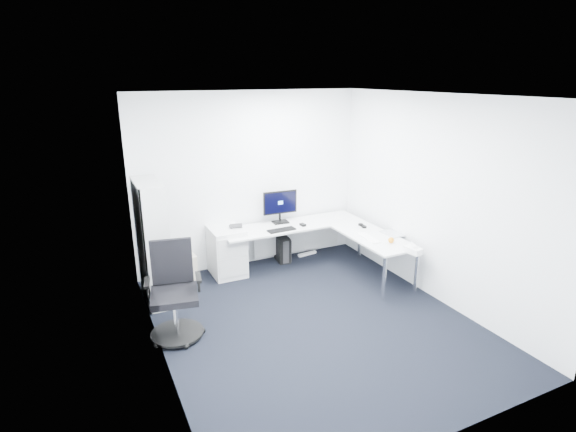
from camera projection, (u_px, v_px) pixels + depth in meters
name	position (u px, v px, depth m)	size (l,w,h in m)	color
ground	(314.00, 322.00, 5.53)	(4.20, 4.20, 0.00)	black
ceiling	(318.00, 96.00, 4.72)	(4.20, 4.20, 0.00)	white
wall_back	(250.00, 180.00, 6.94)	(3.60, 0.02, 2.70)	white
wall_front	(453.00, 295.00, 3.32)	(3.60, 0.02, 2.70)	white
wall_left	(155.00, 242.00, 4.39)	(0.02, 4.20, 2.70)	white
wall_right	(436.00, 200.00, 5.87)	(0.02, 4.20, 2.70)	white
l_desk	(302.00, 251.00, 6.87)	(2.28, 1.28, 0.67)	silver
drawer_pedestal	(227.00, 251.00, 6.77)	(0.48, 0.59, 0.73)	silver
bookshelf	(153.00, 242.00, 5.87)	(0.32, 0.82, 1.64)	silver
task_chair	(174.00, 293.00, 5.05)	(0.63, 0.63, 1.12)	black
black_pc_tower	(282.00, 248.00, 7.34)	(0.19, 0.42, 0.41)	black
beige_pc_tower	(188.00, 265.00, 6.72)	(0.18, 0.39, 0.37)	beige
power_strip	(307.00, 254.00, 7.59)	(0.35, 0.06, 0.04)	white
monitor	(280.00, 207.00, 7.04)	(0.56, 0.18, 0.53)	black
black_keyboard	(282.00, 230.00, 6.76)	(0.43, 0.15, 0.02)	black
mouse	(303.00, 225.00, 6.97)	(0.06, 0.10, 0.03)	black
desk_phone	(236.00, 227.00, 6.72)	(0.18, 0.18, 0.13)	#28272A
laptop	(393.00, 227.00, 6.58)	(0.34, 0.33, 0.24)	silver
white_keyboard	(368.00, 238.00, 6.44)	(0.13, 0.46, 0.02)	white
headphones	(362.00, 225.00, 6.94)	(0.11, 0.18, 0.05)	black
orange_fruit	(391.00, 240.00, 6.25)	(0.08, 0.08, 0.08)	orange
tissue_box	(413.00, 250.00, 5.89)	(0.12, 0.23, 0.08)	white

